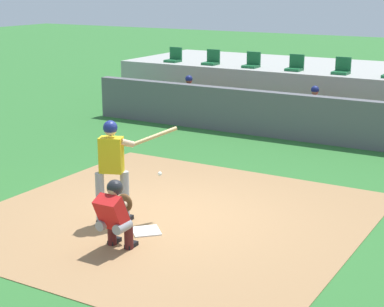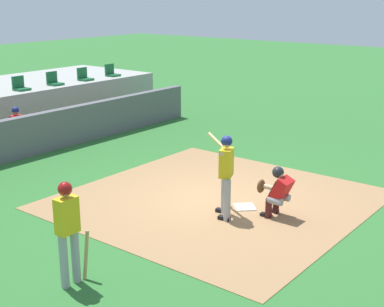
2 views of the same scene
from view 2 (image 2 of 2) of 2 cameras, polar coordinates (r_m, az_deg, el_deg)
The scene contains 13 objects.
ground_plane at distance 12.88m, azimuth 2.46°, elevation -4.82°, with size 80.00×80.00×0.00m, color #2D6B2D.
dirt_infield at distance 12.87m, azimuth 2.46°, elevation -4.79°, with size 6.40×6.40×0.01m, color #9E754C.
home_plate at distance 12.45m, azimuth 5.46°, elevation -5.51°, with size 0.44×0.44×0.02m, color white.
batter_at_plate at distance 11.61m, azimuth 3.50°, elevation -1.78°, with size 0.95×1.19×1.80m.
catcher_crouched at distance 11.86m, azimuth 8.73°, elevation -3.73°, with size 0.48×1.74×1.13m.
on_deck_batter at distance 9.13m, azimuth -12.66°, elevation -7.39°, with size 0.58×0.23×1.79m.
dugout_wall at distance 17.14m, azimuth -15.44°, elevation 2.05°, with size 13.00×0.30×1.20m, color #59595E.
dugout_bench at distance 18.02m, azimuth -17.26°, elevation 1.35°, with size 11.80×0.44×0.45m, color olive.
dugout_player_1 at distance 17.73m, azimuth -17.39°, elevation 2.60°, with size 0.49×0.70×1.30m.
stadium_seat_5 at distance 20.09m, azimuth -17.30°, elevation 6.64°, with size 0.46×0.46×0.48m.
stadium_seat_6 at distance 20.93m, azimuth -14.05°, elevation 7.24°, with size 0.46×0.46×0.48m.
stadium_seat_7 at distance 21.83m, azimuth -11.05°, elevation 7.78°, with size 0.46×0.46×0.48m.
stadium_seat_8 at distance 22.79m, azimuth -8.29°, elevation 8.25°, with size 0.46×0.46×0.48m.
Camera 2 is at (-9.78, -6.99, 4.61)m, focal length 51.69 mm.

